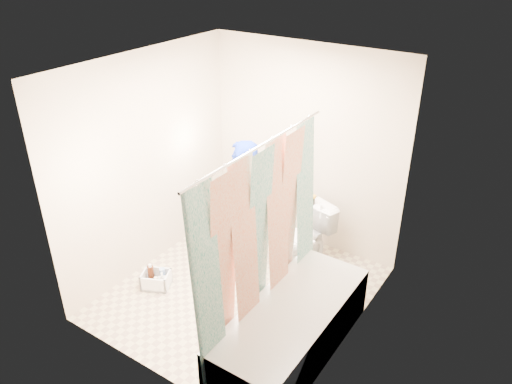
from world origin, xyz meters
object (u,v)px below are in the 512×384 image
Objects in this scene: bathtub at (291,328)px; toilet at (304,238)px; cleaning_caddy at (157,280)px; plumber at (241,207)px.

bathtub is 1.35m from toilet.
bathtub is 1.67m from cleaning_caddy.
toilet is at bearing 102.64° from plumber.
toilet is 0.46× the size of plumber.
cleaning_caddy is (-1.66, 0.00, -0.19)m from bathtub.
plumber is 1.20m from cleaning_caddy.
bathtub is at bearing -24.66° from cleaning_caddy.
bathtub is at bearing 31.77° from plumber.
toilet reaches higher than cleaning_caddy.
bathtub is 2.49× the size of toilet.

